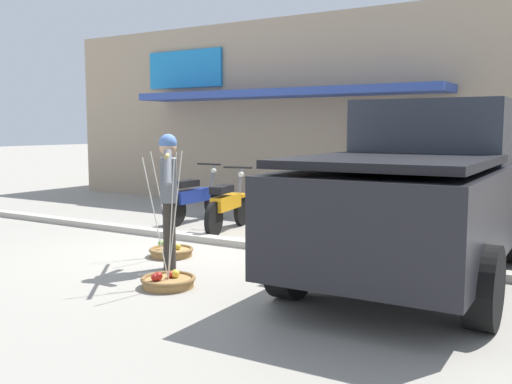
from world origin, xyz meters
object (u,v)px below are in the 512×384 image
fruit_vendor (169,192)px  fruit_basket_right_side (168,280)px  motorcycle_nearest_shop (194,198)px  wooden_crate (368,227)px  fruit_basket_left_side (171,251)px  parked_truck (424,190)px  motorcycle_second_in_row (228,205)px

fruit_vendor → fruit_basket_right_side: fruit_vendor is taller
motorcycle_nearest_shop → wooden_crate: motorcycle_nearest_shop is taller
fruit_basket_left_side → parked_truck: 3.46m
motorcycle_second_in_row → fruit_basket_left_side: bearing=-77.7°
motorcycle_nearest_shop → fruit_vendor: bearing=-56.8°
fruit_vendor → fruit_basket_right_side: bearing=-51.2°
fruit_basket_right_side → motorcycle_nearest_shop: size_ratio=0.80×
motorcycle_second_in_row → wooden_crate: motorcycle_second_in_row is taller
fruit_basket_left_side → fruit_basket_right_side: 1.57m
fruit_basket_left_side → wooden_crate: bearing=57.5°
fruit_vendor → wooden_crate: size_ratio=3.85×
fruit_basket_right_side → motorcycle_second_in_row: (-1.43, 3.23, 0.38)m
motorcycle_nearest_shop → parked_truck: 5.09m
fruit_vendor → parked_truck: (2.75, 1.38, 0.05)m
motorcycle_second_in_row → parked_truck: bearing=-18.6°
motorcycle_nearest_shop → parked_truck: (4.76, -1.70, 0.58)m
fruit_basket_right_side → wooden_crate: 4.10m
wooden_crate → motorcycle_nearest_shop: bearing=-174.2°
fruit_basket_left_side → fruit_basket_right_side: (0.99, -1.22, 0.00)m
motorcycle_nearest_shop → motorcycle_second_in_row: size_ratio=1.01×
fruit_vendor → motorcycle_second_in_row: 2.82m
fruit_basket_right_side → fruit_vendor: bearing=128.8°
fruit_basket_left_side → wooden_crate: fruit_basket_left_side is taller
fruit_basket_left_side → fruit_basket_right_side: bearing=-51.1°
fruit_basket_left_side → parked_truck: size_ratio=0.31×
motorcycle_second_in_row → parked_truck: (3.68, -1.24, 0.58)m
fruit_basket_right_side → motorcycle_second_in_row: size_ratio=0.81×
motorcycle_nearest_shop → motorcycle_second_in_row: bearing=-23.2°
fruit_basket_right_side → parked_truck: bearing=41.4°
fruit_vendor → wooden_crate: bearing=69.3°
fruit_basket_right_side → wooden_crate: bearing=78.8°
fruit_vendor → fruit_basket_left_side: fruit_vendor is taller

